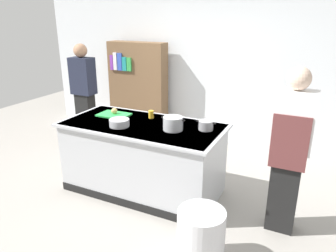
{
  "coord_description": "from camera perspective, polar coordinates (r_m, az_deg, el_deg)",
  "views": [
    {
      "loc": [
        1.87,
        -3.14,
        2.16
      ],
      "look_at": [
        0.25,
        0.2,
        0.85
      ],
      "focal_mm": 34.01,
      "sensor_mm": 36.0,
      "label": 1
    }
  ],
  "objects": [
    {
      "name": "ground_plane",
      "position": [
        4.25,
        -4.3,
        -11.2
      ],
      "size": [
        10.0,
        10.0,
        0.0
      ],
      "primitive_type": "plane",
      "color": "#9E9991"
    },
    {
      "name": "back_wall",
      "position": [
        5.61,
        6.32,
        12.55
      ],
      "size": [
        6.4,
        0.12,
        3.0
      ],
      "primitive_type": "cube",
      "color": "silver",
      "rests_on": "ground_plane"
    },
    {
      "name": "counter_island",
      "position": [
        4.03,
        -4.46,
        -5.5
      ],
      "size": [
        1.98,
        0.98,
        0.9
      ],
      "color": "#B7BABF",
      "rests_on": "ground_plane"
    },
    {
      "name": "cutting_board",
      "position": [
        4.24,
        -9.68,
        1.99
      ],
      "size": [
        0.4,
        0.28,
        0.02
      ],
      "primitive_type": "cube",
      "color": "green",
      "rests_on": "counter_island"
    },
    {
      "name": "onion",
      "position": [
        4.24,
        -9.6,
        2.69
      ],
      "size": [
        0.08,
        0.08,
        0.08
      ],
      "primitive_type": "sphere",
      "color": "tan",
      "rests_on": "cutting_board"
    },
    {
      "name": "stock_pot",
      "position": [
        3.64,
        0.89,
        0.47
      ],
      "size": [
        0.29,
        0.23,
        0.16
      ],
      "color": "#B7BABF",
      "rests_on": "counter_island"
    },
    {
      "name": "sauce_pan",
      "position": [
        3.68,
        6.8,
        0.13
      ],
      "size": [
        0.23,
        0.17,
        0.11
      ],
      "color": "#99999E",
      "rests_on": "counter_island"
    },
    {
      "name": "mixing_bowl",
      "position": [
        3.81,
        -8.72,
        0.59
      ],
      "size": [
        0.24,
        0.24,
        0.09
      ],
      "primitive_type": "cylinder",
      "color": "#B7BABF",
      "rests_on": "counter_island"
    },
    {
      "name": "juice_cup",
      "position": [
        4.07,
        -3.05,
        2.09
      ],
      "size": [
        0.07,
        0.07,
        0.1
      ],
      "primitive_type": "cylinder",
      "color": "yellow",
      "rests_on": "counter_island"
    },
    {
      "name": "trash_bin",
      "position": [
        3.04,
        5.9,
        -19.21
      ],
      "size": [
        0.43,
        0.43,
        0.53
      ],
      "primitive_type": "cylinder",
      "color": "silver",
      "rests_on": "ground_plane"
    },
    {
      "name": "person_chef",
      "position": [
        3.34,
        20.92,
        -3.88
      ],
      "size": [
        0.38,
        0.25,
        1.72
      ],
      "rotation": [
        0.0,
        0.0,
        1.69
      ],
      "color": "black",
      "rests_on": "ground_plane"
    },
    {
      "name": "person_guest",
      "position": [
        5.53,
        -14.8,
        5.71
      ],
      "size": [
        0.38,
        0.24,
        1.72
      ],
      "rotation": [
        0.0,
        0.0,
        -1.26
      ],
      "color": "black",
      "rests_on": "ground_plane"
    },
    {
      "name": "bookshelf",
      "position": [
        5.93,
        -5.4,
        6.61
      ],
      "size": [
        1.1,
        0.31,
        1.7
      ],
      "color": "brown",
      "rests_on": "ground_plane"
    }
  ]
}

